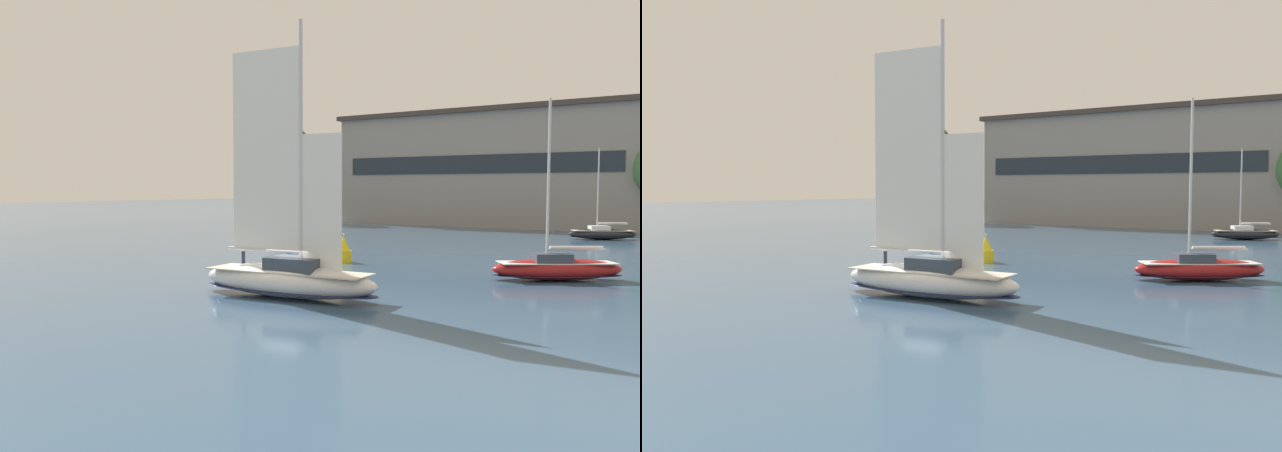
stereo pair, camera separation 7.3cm
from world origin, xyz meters
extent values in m
plane|color=#385675|center=(0.00, 0.00, 0.00)|extent=(400.00, 400.00, 0.00)
cube|color=gray|center=(-12.97, 67.20, 8.21)|extent=(44.12, 15.13, 16.42)
cube|color=#1E2833|center=(-12.97, 59.56, 9.03)|extent=(39.71, 0.10, 2.63)
cube|color=#423833|center=(-12.97, 67.20, 16.77)|extent=(45.32, 16.33, 0.70)
cylinder|color=#4C3828|center=(-44.42, 57.75, 4.39)|extent=(0.70, 0.70, 8.78)
ellipsoid|color=#285B2D|center=(-44.42, 57.75, 11.44)|extent=(7.90, 7.90, 9.66)
ellipsoid|color=silver|center=(0.00, 0.00, 0.88)|extent=(10.56, 3.95, 1.75)
ellipsoid|color=#19234C|center=(0.00, 0.00, 0.39)|extent=(10.66, 3.99, 0.21)
cube|color=beige|center=(0.00, 0.00, 1.39)|extent=(9.28, 3.36, 0.06)
cube|color=#333D4C|center=(0.51, 0.05, 1.78)|extent=(3.08, 2.31, 0.72)
cylinder|color=silver|center=(0.82, 0.09, 7.86)|extent=(0.21, 0.21, 12.89)
cylinder|color=silver|center=(-1.49, -0.16, 2.45)|extent=(4.63, 0.66, 0.18)
cube|color=white|center=(-1.30, -0.14, 7.73)|extent=(4.25, 0.47, 10.57)
cube|color=white|center=(2.05, 0.21, 4.96)|extent=(2.26, 0.26, 7.09)
cylinder|color=#232838|center=(-3.11, 0.02, 1.84)|extent=(0.22, 0.22, 0.85)
cylinder|color=silver|center=(-3.11, 0.02, 2.59)|extent=(0.37, 0.37, 0.65)
sphere|color=tan|center=(-3.11, 0.02, 3.04)|extent=(0.24, 0.24, 0.24)
ellipsoid|color=maroon|center=(10.14, 14.30, 0.69)|extent=(7.94, 6.51, 1.38)
ellipsoid|color=#19234C|center=(10.14, 14.30, 0.31)|extent=(8.02, 6.57, 0.17)
cube|color=silver|center=(10.14, 14.30, 1.10)|extent=(6.93, 5.65, 0.06)
cube|color=#333D4C|center=(9.80, 14.07, 1.41)|extent=(2.77, 2.60, 0.57)
cylinder|color=silver|center=(9.60, 13.93, 6.19)|extent=(0.16, 0.16, 10.13)
cylinder|color=silver|center=(11.10, 14.98, 1.94)|extent=(3.07, 2.21, 0.14)
cylinder|color=white|center=(11.10, 14.98, 2.03)|extent=(2.81, 2.06, 0.22)
ellipsoid|color=#232328|center=(6.49, 48.48, 0.61)|extent=(7.32, 5.23, 1.23)
ellipsoid|color=#19234C|center=(6.49, 48.48, 0.28)|extent=(7.39, 5.28, 0.15)
cube|color=beige|center=(6.49, 48.48, 0.98)|extent=(6.40, 4.53, 0.06)
cube|color=silver|center=(6.18, 48.31, 1.27)|extent=(2.45, 2.21, 0.51)
cylinder|color=silver|center=(5.99, 48.21, 5.53)|extent=(0.14, 0.14, 9.03)
cylinder|color=silver|center=(7.41, 48.98, 1.73)|extent=(2.92, 1.66, 0.12)
cylinder|color=white|center=(7.41, 48.98, 1.82)|extent=(2.67, 1.57, 0.20)
cylinder|color=yellow|center=(-5.82, 14.60, 0.46)|extent=(1.24, 1.24, 0.93)
cone|color=yellow|center=(-5.82, 14.60, 1.49)|extent=(0.93, 0.93, 1.13)
sphere|color=#F2F266|center=(-5.82, 14.60, 2.14)|extent=(0.16, 0.16, 0.16)
camera|label=1|loc=(19.98, -25.79, 5.81)|focal=35.00mm
camera|label=2|loc=(20.04, -25.75, 5.81)|focal=35.00mm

